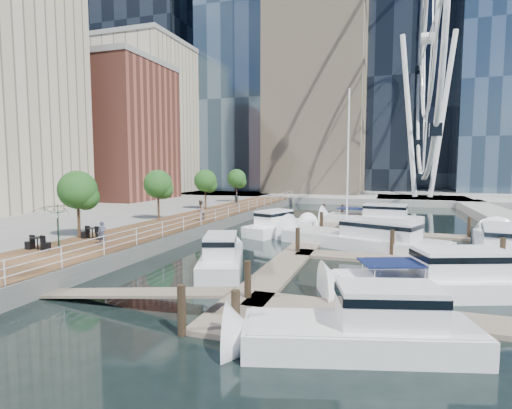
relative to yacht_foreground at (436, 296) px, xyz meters
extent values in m
plane|color=black|center=(-10.84, -1.45, 0.00)|extent=(520.00, 520.00, 0.00)
cube|color=brown|center=(-19.84, 13.55, 0.50)|extent=(6.00, 60.00, 1.00)
cube|color=#595954|center=(-16.84, 13.55, 0.50)|extent=(0.25, 60.00, 1.00)
cube|color=gray|center=(-10.84, 100.55, 0.50)|extent=(200.00, 114.00, 1.00)
cube|color=gray|center=(3.16, 50.55, 0.50)|extent=(14.00, 12.00, 1.00)
cube|color=#6D6051|center=(-7.84, 8.55, 0.10)|extent=(2.00, 32.00, 0.20)
cube|color=#6D6051|center=(-1.84, -3.45, 0.10)|extent=(12.00, 2.00, 0.20)
cube|color=#6D6051|center=(-1.84, 6.55, 0.10)|extent=(12.00, 2.00, 0.20)
cube|color=#6D6051|center=(-1.84, 16.55, 0.10)|extent=(12.00, 2.00, 0.20)
cube|color=brown|center=(-40.84, 32.55, 11.00)|extent=(12.00, 14.00, 20.00)
cube|color=#BCAD8E|center=(-46.84, 48.55, 15.00)|extent=(14.00, 16.00, 28.00)
cylinder|color=white|center=(0.66, 50.55, 14.00)|extent=(0.80, 0.80, 26.00)
cylinder|color=white|center=(5.66, 50.55, 14.00)|extent=(0.80, 0.80, 26.00)
torus|color=white|center=(3.16, 50.55, 26.00)|extent=(0.70, 44.70, 44.70)
cylinder|color=#3F2B1C|center=(-22.24, 2.55, 2.20)|extent=(0.20, 0.20, 2.40)
sphere|color=#265B1E|center=(-22.24, 2.55, 4.30)|extent=(2.60, 2.60, 2.60)
cylinder|color=#3F2B1C|center=(-22.24, 12.55, 2.20)|extent=(0.20, 0.20, 2.40)
sphere|color=#265B1E|center=(-22.24, 12.55, 4.30)|extent=(2.60, 2.60, 2.60)
cylinder|color=#3F2B1C|center=(-22.24, 22.55, 2.20)|extent=(0.20, 0.20, 2.40)
sphere|color=#265B1E|center=(-22.24, 22.55, 4.30)|extent=(2.60, 2.60, 2.60)
cylinder|color=#3F2B1C|center=(-22.24, 32.55, 2.20)|extent=(0.20, 0.20, 2.40)
sphere|color=#265B1E|center=(-22.24, 32.55, 4.30)|extent=(2.60, 2.60, 2.60)
imported|color=#45485C|center=(-18.99, 0.91, 1.73)|extent=(0.62, 0.50, 1.47)
imported|color=gray|center=(-18.18, 12.99, 1.97)|extent=(0.77, 0.97, 1.94)
imported|color=#343C41|center=(-20.61, 28.27, 1.77)|extent=(0.96, 0.59, 1.53)
imported|color=#0E3319|center=(-20.87, -0.67, 2.35)|extent=(3.07, 3.12, 2.70)
camera|label=1|loc=(-2.20, -19.32, 5.81)|focal=28.00mm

